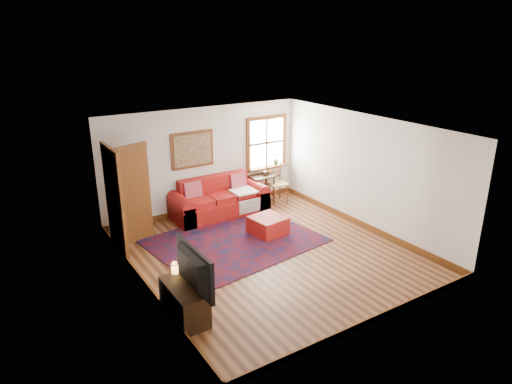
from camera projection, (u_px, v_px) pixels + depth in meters
ground at (269, 253)px, 8.98m from camera, size 5.50×5.50×0.00m
room_envelope at (269, 173)px, 8.44m from camera, size 5.04×5.54×2.52m
window at (268, 148)px, 11.59m from camera, size 1.18×0.20×1.38m
doorway at (125, 196)px, 8.93m from camera, size 0.89×1.08×2.14m
framed_artwork at (192, 150)px, 10.47m from camera, size 1.05×0.07×0.85m
persian_rug at (235, 241)px, 9.47m from camera, size 3.52×2.96×0.02m
red_leather_sofa at (219, 202)px, 10.79m from camera, size 2.27×0.94×0.89m
red_ottoman at (268, 225)px, 9.76m from camera, size 0.75×0.75×0.38m
side_table at (262, 181)px, 11.42m from camera, size 0.59×0.44×0.71m
ladder_back_chair at (276, 182)px, 11.54m from camera, size 0.48×0.46×0.97m
media_cabinet at (184, 302)px, 6.88m from camera, size 0.44×0.97×0.53m
television at (187, 270)px, 6.58m from camera, size 0.15×1.15×0.66m
candle_hurricane at (175, 269)px, 7.13m from camera, size 0.12×0.12×0.18m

